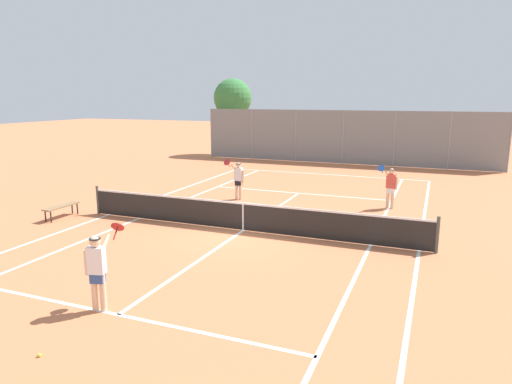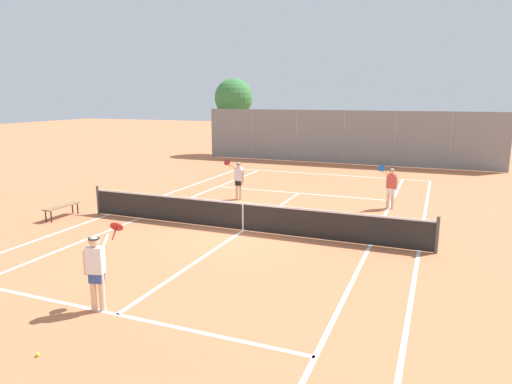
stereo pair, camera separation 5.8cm
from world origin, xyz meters
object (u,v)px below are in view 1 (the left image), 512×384
at_px(tennis_net, 243,216).
at_px(loose_tennis_ball_2, 39,355).
at_px(player_far_right, 391,185).
at_px(player_near_side, 97,268).
at_px(loose_tennis_ball_0, 241,210).
at_px(courtside_bench, 61,207).
at_px(player_far_left, 238,178).
at_px(tree_behind_left, 232,99).

height_order(tennis_net, loose_tennis_ball_2, tennis_net).
bearing_deg(player_far_right, loose_tennis_ball_2, -108.71).
distance_m(player_near_side, player_far_right, 12.23).
bearing_deg(loose_tennis_ball_0, loose_tennis_ball_2, -85.26).
xyz_separation_m(tennis_net, loose_tennis_ball_0, (-1.14, 2.44, -0.48)).
height_order(loose_tennis_ball_0, courtside_bench, courtside_bench).
distance_m(player_far_right, loose_tennis_ball_2, 13.85).
bearing_deg(loose_tennis_ball_0, player_far_left, 117.03).
distance_m(loose_tennis_ball_2, tree_behind_left, 28.19).
height_order(player_near_side, tree_behind_left, tree_behind_left).
xyz_separation_m(player_far_right, loose_tennis_ball_2, (-4.43, -13.09, -0.89)).
distance_m(player_near_side, tree_behind_left, 26.32).
distance_m(tennis_net, tree_behind_left, 20.72).
height_order(loose_tennis_ball_0, tree_behind_left, tree_behind_left).
bearing_deg(loose_tennis_ball_0, tennis_net, -64.98).
distance_m(player_near_side, loose_tennis_ball_2, 2.00).
bearing_deg(player_far_right, courtside_bench, -151.58).
relative_size(player_near_side, tree_behind_left, 0.31).
height_order(loose_tennis_ball_2, tree_behind_left, tree_behind_left).
bearing_deg(player_far_left, tennis_net, -64.13).
distance_m(courtside_bench, tree_behind_left, 19.82).
bearing_deg(player_near_side, loose_tennis_ball_0, 94.31).
bearing_deg(tennis_net, loose_tennis_ball_0, 115.02).
height_order(tennis_net, player_far_right, player_far_right).
height_order(courtside_bench, tree_behind_left, tree_behind_left).
xyz_separation_m(courtside_bench, tree_behind_left, (-2.08, 19.36, 3.72)).
xyz_separation_m(player_far_right, tree_behind_left, (-13.02, 13.44, 3.20)).
bearing_deg(tennis_net, courtside_bench, -171.80).
bearing_deg(tennis_net, tree_behind_left, 115.71).
distance_m(player_near_side, courtside_bench, 8.31).
bearing_deg(player_near_side, courtside_bench, 139.45).
height_order(player_far_right, loose_tennis_ball_0, player_far_right).
bearing_deg(tree_behind_left, loose_tennis_ball_0, -64.18).
bearing_deg(tree_behind_left, tennis_net, -64.29).
bearing_deg(loose_tennis_ball_0, player_far_right, 25.24).
xyz_separation_m(player_near_side, loose_tennis_ball_2, (0.21, -1.78, -0.89)).
bearing_deg(player_far_right, player_near_side, -112.33).
xyz_separation_m(tennis_net, player_near_side, (-0.48, -6.37, 0.42)).
height_order(tennis_net, player_far_left, player_far_left).
xyz_separation_m(tennis_net, tree_behind_left, (-8.85, 18.38, 3.62)).
height_order(player_far_left, loose_tennis_ball_2, player_far_left).
bearing_deg(tree_behind_left, player_far_right, -45.90).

